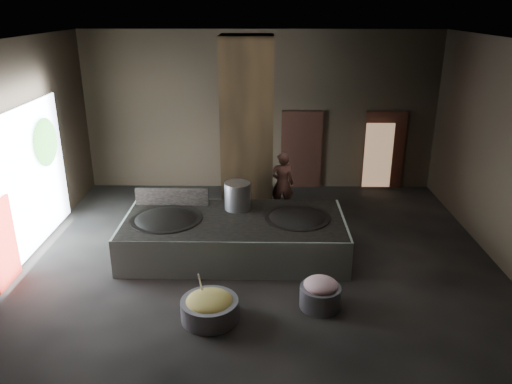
{
  "coord_description": "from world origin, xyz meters",
  "views": [
    {
      "loc": [
        0.05,
        -9.58,
        5.14
      ],
      "look_at": [
        -0.08,
        0.69,
        1.25
      ],
      "focal_mm": 35.0,
      "sensor_mm": 36.0,
      "label": 1
    }
  ],
  "objects_px": {
    "wok_left": "(166,222)",
    "cook": "(282,184)",
    "hearth_platform": "(234,236)",
    "stock_pot": "(237,196)",
    "meat_basin": "(320,297)",
    "wok_right": "(297,221)",
    "veg_basin": "(210,309)"
  },
  "relations": [
    {
      "from": "wok_right",
      "to": "stock_pot",
      "type": "bearing_deg",
      "value": 158.96
    },
    {
      "from": "hearth_platform",
      "to": "wok_right",
      "type": "distance_m",
      "value": 1.39
    },
    {
      "from": "stock_pot",
      "to": "hearth_platform",
      "type": "bearing_deg",
      "value": -95.19
    },
    {
      "from": "hearth_platform",
      "to": "stock_pot",
      "type": "relative_size",
      "value": 7.67
    },
    {
      "from": "meat_basin",
      "to": "wok_left",
      "type": "bearing_deg",
      "value": 147.25
    },
    {
      "from": "veg_basin",
      "to": "meat_basin",
      "type": "bearing_deg",
      "value": 11.55
    },
    {
      "from": "stock_pot",
      "to": "meat_basin",
      "type": "bearing_deg",
      "value": -58.35
    },
    {
      "from": "stock_pot",
      "to": "veg_basin",
      "type": "bearing_deg",
      "value": -96.69
    },
    {
      "from": "wok_left",
      "to": "cook",
      "type": "xyz_separation_m",
      "value": [
        2.56,
        2.25,
        0.08
      ]
    },
    {
      "from": "stock_pot",
      "to": "veg_basin",
      "type": "distance_m",
      "value": 3.16
    },
    {
      "from": "wok_left",
      "to": "hearth_platform",
      "type": "bearing_deg",
      "value": 1.97
    },
    {
      "from": "wok_right",
      "to": "wok_left",
      "type": "bearing_deg",
      "value": -177.95
    },
    {
      "from": "wok_left",
      "to": "cook",
      "type": "bearing_deg",
      "value": 41.38
    },
    {
      "from": "hearth_platform",
      "to": "cook",
      "type": "distance_m",
      "value": 2.5
    },
    {
      "from": "wok_left",
      "to": "meat_basin",
      "type": "height_order",
      "value": "wok_left"
    },
    {
      "from": "wok_left",
      "to": "wok_right",
      "type": "bearing_deg",
      "value": 2.05
    },
    {
      "from": "wok_right",
      "to": "cook",
      "type": "relative_size",
      "value": 0.84
    },
    {
      "from": "wok_left",
      "to": "veg_basin",
      "type": "relative_size",
      "value": 1.49
    },
    {
      "from": "wok_left",
      "to": "stock_pot",
      "type": "xyz_separation_m",
      "value": [
        1.5,
        0.6,
        0.38
      ]
    },
    {
      "from": "wok_right",
      "to": "stock_pot",
      "type": "xyz_separation_m",
      "value": [
        -1.3,
        0.5,
        0.38
      ]
    },
    {
      "from": "stock_pot",
      "to": "meat_basin",
      "type": "distance_m",
      "value": 3.18
    },
    {
      "from": "wok_right",
      "to": "meat_basin",
      "type": "distance_m",
      "value": 2.18
    },
    {
      "from": "hearth_platform",
      "to": "cook",
      "type": "bearing_deg",
      "value": 63.6
    },
    {
      "from": "hearth_platform",
      "to": "meat_basin",
      "type": "bearing_deg",
      "value": -50.8
    },
    {
      "from": "wok_right",
      "to": "cook",
      "type": "height_order",
      "value": "cook"
    },
    {
      "from": "wok_right",
      "to": "veg_basin",
      "type": "distance_m",
      "value": 3.04
    },
    {
      "from": "cook",
      "to": "hearth_platform",
      "type": "bearing_deg",
      "value": 59.05
    },
    {
      "from": "wok_left",
      "to": "meat_basin",
      "type": "distance_m",
      "value": 3.73
    },
    {
      "from": "hearth_platform",
      "to": "wok_right",
      "type": "bearing_deg",
      "value": 2.42
    },
    {
      "from": "hearth_platform",
      "to": "stock_pot",
      "type": "distance_m",
      "value": 0.91
    },
    {
      "from": "cook",
      "to": "veg_basin",
      "type": "distance_m",
      "value": 4.9
    },
    {
      "from": "stock_pot",
      "to": "veg_basin",
      "type": "height_order",
      "value": "stock_pot"
    }
  ]
}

